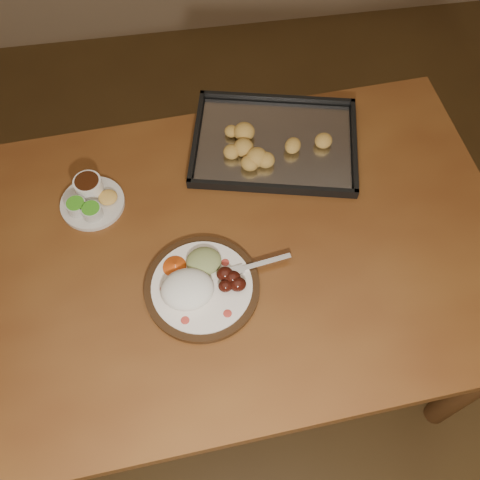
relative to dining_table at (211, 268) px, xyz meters
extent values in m
plane|color=#51391B|center=(0.01, -0.24, -0.65)|extent=(4.00, 4.00, 0.00)
cube|color=brown|center=(0.00, 0.00, 0.08)|extent=(1.55, 0.99, 0.04)
cylinder|color=#503018|center=(0.70, -0.34, -0.30)|extent=(0.07, 0.07, 0.71)
cylinder|color=#503018|center=(0.65, 0.42, -0.30)|extent=(0.07, 0.07, 0.71)
cylinder|color=black|center=(-0.03, -0.10, 0.10)|extent=(0.27, 0.27, 0.02)
cylinder|color=white|center=(-0.03, -0.10, 0.11)|extent=(0.24, 0.24, 0.01)
ellipsoid|color=#C0382E|center=(-0.07, -0.18, 0.12)|extent=(0.02, 0.02, 0.00)
ellipsoid|color=#C0382E|center=(0.02, -0.18, 0.12)|extent=(0.02, 0.02, 0.00)
ellipsoid|color=#C0382E|center=(0.03, -0.05, 0.12)|extent=(0.02, 0.02, 0.00)
ellipsoid|color=#C0382E|center=(-0.12, -0.10, 0.12)|extent=(0.02, 0.02, 0.00)
ellipsoid|color=white|center=(-0.06, -0.11, 0.13)|extent=(0.14, 0.13, 0.06)
ellipsoid|color=#49150A|center=(0.03, -0.12, 0.13)|extent=(0.03, 0.03, 0.03)
ellipsoid|color=#49150A|center=(0.04, -0.10, 0.13)|extent=(0.03, 0.03, 0.03)
ellipsoid|color=#49150A|center=(0.03, -0.09, 0.13)|extent=(0.03, 0.03, 0.03)
ellipsoid|color=#49150A|center=(0.05, -0.12, 0.13)|extent=(0.03, 0.03, 0.03)
ellipsoid|color=tan|center=(-0.02, -0.04, 0.13)|extent=(0.10, 0.09, 0.03)
cone|color=#D54A13|center=(-0.08, -0.05, 0.13)|extent=(0.08, 0.09, 0.03)
cube|color=white|center=(0.13, -0.06, 0.12)|extent=(0.13, 0.03, 0.00)
cube|color=white|center=(0.06, -0.08, 0.12)|extent=(0.04, 0.03, 0.00)
cylinder|color=white|center=(0.04, -0.09, 0.12)|extent=(0.03, 0.01, 0.00)
cylinder|color=white|center=(0.03, -0.08, 0.12)|extent=(0.03, 0.01, 0.00)
cylinder|color=white|center=(0.03, -0.08, 0.12)|extent=(0.03, 0.01, 0.00)
cylinder|color=white|center=(0.03, -0.07, 0.12)|extent=(0.03, 0.01, 0.00)
cylinder|color=silver|center=(-0.28, 0.18, 0.10)|extent=(0.16, 0.16, 0.01)
cylinder|color=beige|center=(-0.31, 0.16, 0.12)|extent=(0.05, 0.05, 0.03)
cylinder|color=green|center=(-0.31, 0.16, 0.14)|extent=(0.04, 0.04, 0.00)
cylinder|color=beige|center=(-0.28, 0.14, 0.12)|extent=(0.05, 0.05, 0.03)
cylinder|color=green|center=(-0.28, 0.14, 0.14)|extent=(0.04, 0.04, 0.00)
cylinder|color=white|center=(-0.28, 0.21, 0.13)|extent=(0.07, 0.07, 0.04)
cylinder|color=black|center=(-0.28, 0.21, 0.15)|extent=(0.06, 0.06, 0.00)
ellipsoid|color=#ECC153|center=(-0.24, 0.18, 0.12)|extent=(0.05, 0.05, 0.02)
cube|color=black|center=(0.22, 0.30, 0.10)|extent=(0.50, 0.42, 0.01)
cube|color=black|center=(0.25, 0.46, 0.12)|extent=(0.43, 0.11, 0.02)
cube|color=black|center=(0.18, 0.15, 0.12)|extent=(0.43, 0.11, 0.02)
cube|color=black|center=(0.43, 0.25, 0.12)|extent=(0.08, 0.32, 0.02)
cube|color=black|center=(0.01, 0.35, 0.12)|extent=(0.08, 0.32, 0.02)
cube|color=silver|center=(0.22, 0.30, 0.11)|extent=(0.47, 0.38, 0.00)
ellipsoid|color=gold|center=(0.27, 0.29, 0.13)|extent=(0.05, 0.05, 0.03)
ellipsoid|color=gold|center=(0.31, 0.33, 0.13)|extent=(0.07, 0.07, 0.03)
ellipsoid|color=gold|center=(0.25, 0.39, 0.13)|extent=(0.05, 0.06, 0.03)
ellipsoid|color=gold|center=(0.16, 0.36, 0.13)|extent=(0.07, 0.07, 0.03)
ellipsoid|color=gold|center=(0.14, 0.35, 0.13)|extent=(0.06, 0.06, 0.03)
ellipsoid|color=gold|center=(0.16, 0.30, 0.13)|extent=(0.06, 0.06, 0.03)
ellipsoid|color=gold|center=(0.15, 0.26, 0.13)|extent=(0.07, 0.07, 0.03)
ellipsoid|color=gold|center=(0.21, 0.20, 0.13)|extent=(0.05, 0.06, 0.03)
ellipsoid|color=gold|center=(0.31, 0.24, 0.13)|extent=(0.07, 0.07, 0.03)
camera|label=1|loc=(-0.02, -0.63, 1.24)|focal=40.00mm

